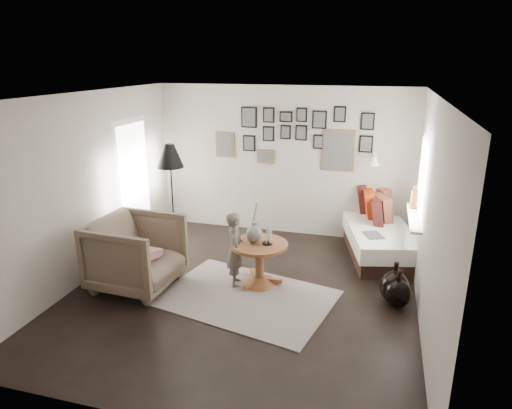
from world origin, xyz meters
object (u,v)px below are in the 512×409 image
(daybed, at_px, (377,230))
(floor_lamp, at_px, (170,160))
(pedestal_table, at_px, (259,265))
(vase, at_px, (254,230))
(armchair, at_px, (137,253))
(magazine_basket, at_px, (100,272))
(demijohn_large, at_px, (394,287))
(child, at_px, (235,249))
(demijohn_small, at_px, (398,293))

(daybed, bearing_deg, floor_lamp, -175.39)
(pedestal_table, relative_size, daybed, 0.34)
(vase, relative_size, daybed, 0.24)
(pedestal_table, relative_size, floor_lamp, 0.44)
(floor_lamp, bearing_deg, armchair, -89.67)
(magazine_basket, distance_m, demijohn_large, 4.00)
(floor_lamp, distance_m, child, 1.81)
(daybed, xyz_separation_m, demijohn_small, (0.31, -1.83, -0.15))
(armchair, height_order, demijohn_small, armchair)
(pedestal_table, relative_size, vase, 1.40)
(floor_lamp, relative_size, child, 1.69)
(vase, relative_size, child, 0.53)
(vase, height_order, floor_lamp, floor_lamp)
(demijohn_large, relative_size, demijohn_small, 1.10)
(daybed, distance_m, child, 2.59)
(pedestal_table, xyz_separation_m, floor_lamp, (-1.60, 0.67, 1.25))
(demijohn_small, xyz_separation_m, child, (-2.16, 0.03, 0.34))
(armchair, bearing_deg, daybed, -51.37)
(floor_lamp, height_order, child, floor_lamp)
(vase, height_order, demijohn_large, vase)
(pedestal_table, xyz_separation_m, armchair, (-1.59, -0.51, 0.21))
(pedestal_table, distance_m, child, 0.41)
(magazine_basket, bearing_deg, vase, 16.14)
(armchair, xyz_separation_m, demijohn_small, (3.44, 0.38, -0.30))
(demijohn_small, bearing_deg, vase, 175.53)
(floor_lamp, bearing_deg, demijohn_large, -11.32)
(armchair, distance_m, floor_lamp, 1.58)
(vase, bearing_deg, floor_lamp, 156.82)
(demijohn_large, distance_m, demijohn_small, 0.13)
(daybed, distance_m, floor_lamp, 3.51)
(child, bearing_deg, vase, -84.17)
(pedestal_table, height_order, daybed, daybed)
(child, bearing_deg, pedestal_table, -93.65)
(pedestal_table, distance_m, magazine_basket, 2.23)
(daybed, xyz_separation_m, magazine_basket, (-3.69, -2.28, -0.16))
(vase, distance_m, armchair, 1.63)
(pedestal_table, xyz_separation_m, child, (-0.31, -0.10, 0.24))
(demijohn_large, height_order, child, child)
(pedestal_table, bearing_deg, demijohn_large, -0.33)
(floor_lamp, distance_m, demijohn_large, 3.71)
(floor_lamp, bearing_deg, pedestal_table, -22.75)
(demijohn_large, bearing_deg, child, -177.60)
(daybed, xyz_separation_m, demijohn_large, (0.26, -1.71, -0.13))
(daybed, distance_m, demijohn_small, 1.86)
(vase, height_order, daybed, vase)
(daybed, height_order, floor_lamp, floor_lamp)
(armchair, height_order, floor_lamp, floor_lamp)
(demijohn_large, bearing_deg, vase, 179.07)
(armchair, height_order, magazine_basket, armchair)
(demijohn_small, bearing_deg, pedestal_table, 175.96)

